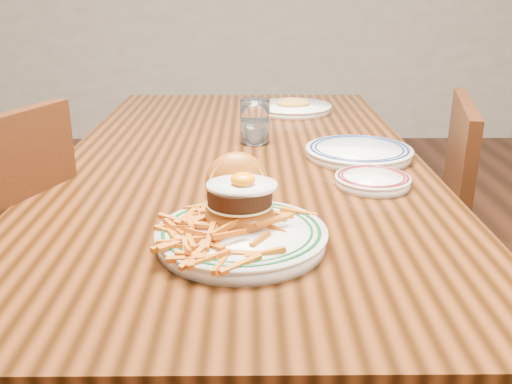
{
  "coord_description": "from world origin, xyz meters",
  "views": [
    {
      "loc": [
        0.02,
        -1.3,
        1.14
      ],
      "look_at": [
        0.03,
        -0.47,
        0.84
      ],
      "focal_mm": 40.0,
      "sensor_mm": 36.0,
      "label": 1
    }
  ],
  "objects_px": {
    "table": "(242,192)",
    "main_plate": "(241,220)",
    "chair_right": "(495,260)",
    "side_plate": "(373,180)"
  },
  "relations": [
    {
      "from": "table",
      "to": "side_plate",
      "type": "distance_m",
      "value": 0.35
    },
    {
      "from": "chair_right",
      "to": "side_plate",
      "type": "distance_m",
      "value": 0.53
    },
    {
      "from": "main_plate",
      "to": "side_plate",
      "type": "height_order",
      "value": "main_plate"
    },
    {
      "from": "chair_right",
      "to": "main_plate",
      "type": "xyz_separation_m",
      "value": [
        -0.64,
        -0.48,
        0.32
      ]
    },
    {
      "from": "table",
      "to": "main_plate",
      "type": "relative_size",
      "value": 5.66
    },
    {
      "from": "table",
      "to": "chair_right",
      "type": "height_order",
      "value": "chair_right"
    },
    {
      "from": "chair_right",
      "to": "side_plate",
      "type": "relative_size",
      "value": 5.69
    },
    {
      "from": "chair_right",
      "to": "main_plate",
      "type": "bearing_deg",
      "value": 50.73
    },
    {
      "from": "table",
      "to": "main_plate",
      "type": "height_order",
      "value": "main_plate"
    },
    {
      "from": "chair_right",
      "to": "main_plate",
      "type": "distance_m",
      "value": 0.86
    }
  ]
}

